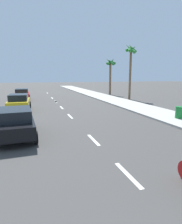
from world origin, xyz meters
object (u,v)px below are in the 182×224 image
(palm_tree_far, at_px, (131,57))
(palm_tree_distant, at_px, (110,67))
(parked_car_black, at_px, (15,122))
(parked_car_yellow, at_px, (19,102))
(trash_bin_near, at_px, (179,112))
(parked_car_red, at_px, (22,94))

(palm_tree_far, distance_m, palm_tree_distant, 7.17)
(parked_car_black, distance_m, palm_tree_far, 20.16)
(parked_car_black, bearing_deg, parked_car_yellow, 88.84)
(palm_tree_distant, bearing_deg, palm_tree_far, -90.16)
(palm_tree_distant, relative_size, trash_bin_near, 7.27)
(parked_car_black, xyz_separation_m, palm_tree_far, (14.06, 13.57, 4.97))
(parked_car_yellow, height_order, palm_tree_far, palm_tree_far)
(parked_car_red, distance_m, trash_bin_near, 19.58)
(palm_tree_far, relative_size, trash_bin_near, 8.79)
(parked_car_red, bearing_deg, palm_tree_distant, 16.36)
(parked_car_yellow, bearing_deg, palm_tree_distant, 42.36)
(parked_car_yellow, relative_size, trash_bin_near, 5.04)
(parked_car_yellow, xyz_separation_m, parked_car_red, (-0.01, 8.00, -0.00))
(parked_car_red, xyz_separation_m, palm_tree_distant, (14.33, 4.10, 3.90))
(palm_tree_distant, distance_m, trash_bin_near, 20.46)
(parked_car_red, bearing_deg, palm_tree_far, -11.39)
(parked_car_black, distance_m, parked_car_yellow, 8.56)
(parked_car_black, relative_size, parked_car_yellow, 1.03)
(palm_tree_distant, bearing_deg, parked_car_black, -124.28)
(parked_car_black, relative_size, trash_bin_near, 5.18)
(parked_car_yellow, bearing_deg, parked_car_black, -86.19)
(palm_tree_far, bearing_deg, parked_car_red, 168.22)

